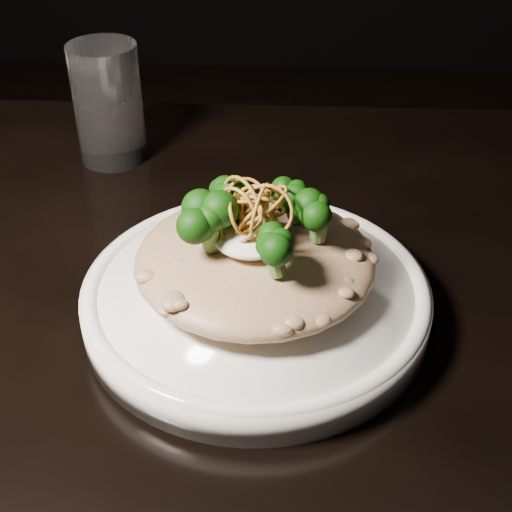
# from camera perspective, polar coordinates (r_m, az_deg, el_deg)

# --- Properties ---
(table) EXTENTS (1.10, 0.80, 0.75)m
(table) POSITION_cam_1_polar(r_m,az_deg,el_deg) (0.62, -7.60, -10.38)
(table) COLOR black
(table) RESTS_ON ground
(plate) EXTENTS (0.27, 0.27, 0.03)m
(plate) POSITION_cam_1_polar(r_m,az_deg,el_deg) (0.55, -0.00, -3.49)
(plate) COLOR white
(plate) RESTS_ON table
(risotto) EXTENTS (0.18, 0.18, 0.04)m
(risotto) POSITION_cam_1_polar(r_m,az_deg,el_deg) (0.54, -0.08, -0.29)
(risotto) COLOR brown
(risotto) RESTS_ON plate
(broccoli) EXTENTS (0.11, 0.11, 0.04)m
(broccoli) POSITION_cam_1_polar(r_m,az_deg,el_deg) (0.51, 0.13, 2.92)
(broccoli) COLOR black
(broccoli) RESTS_ON risotto
(cheese) EXTENTS (0.05, 0.05, 0.01)m
(cheese) POSITION_cam_1_polar(r_m,az_deg,el_deg) (0.51, -0.46, 1.51)
(cheese) COLOR white
(cheese) RESTS_ON risotto
(shallots) EXTENTS (0.05, 0.05, 0.03)m
(shallots) POSITION_cam_1_polar(r_m,az_deg,el_deg) (0.51, -0.53, 4.21)
(shallots) COLOR brown
(shallots) RESTS_ON cheese
(drinking_glass) EXTENTS (0.08, 0.08, 0.12)m
(drinking_glass) POSITION_cam_1_polar(r_m,az_deg,el_deg) (0.76, -11.74, 11.83)
(drinking_glass) COLOR white
(drinking_glass) RESTS_ON table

